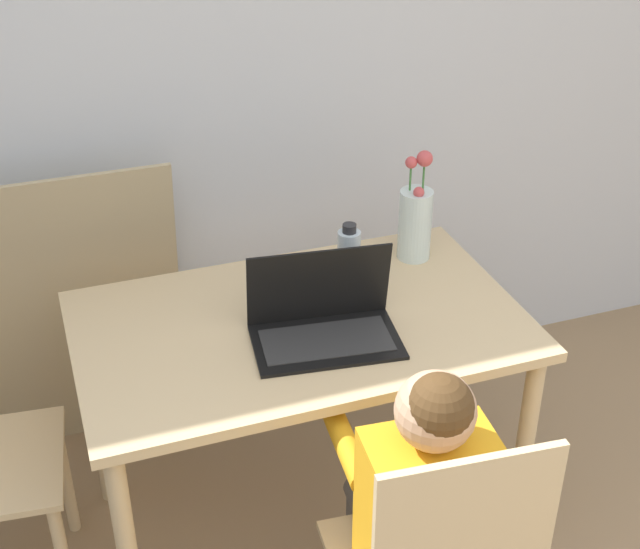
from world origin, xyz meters
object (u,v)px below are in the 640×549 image
(flower_vase, at_px, (415,220))
(person_seated, at_px, (418,493))
(laptop, at_px, (323,318))
(water_bottle, at_px, (349,264))

(flower_vase, bearing_deg, person_seated, -113.46)
(laptop, xyz_separation_m, water_bottle, (0.13, 0.15, 0.05))
(person_seated, xyz_separation_m, water_bottle, (0.08, 0.64, 0.23))
(person_seated, xyz_separation_m, laptop, (-0.05, 0.49, 0.18))
(flower_vase, relative_size, water_bottle, 1.46)
(person_seated, distance_m, flower_vase, 0.90)
(person_seated, bearing_deg, flower_vase, -108.63)
(laptop, height_order, flower_vase, flower_vase)
(person_seated, bearing_deg, laptop, -79.31)
(person_seated, relative_size, laptop, 2.50)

